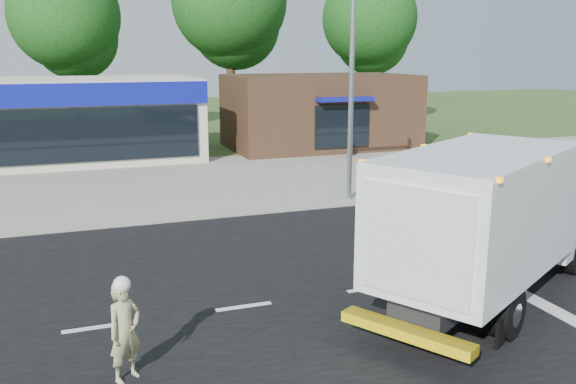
# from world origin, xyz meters

# --- Properties ---
(ground) EXTENTS (120.00, 120.00, 0.00)m
(ground) POSITION_xyz_m (0.00, 0.00, 0.00)
(ground) COLOR #385123
(ground) RESTS_ON ground
(road_asphalt) EXTENTS (60.00, 14.00, 0.02)m
(road_asphalt) POSITION_xyz_m (0.00, 0.00, 0.00)
(road_asphalt) COLOR black
(road_asphalt) RESTS_ON ground
(sidewalk) EXTENTS (60.00, 2.40, 0.12)m
(sidewalk) POSITION_xyz_m (0.00, 8.20, 0.06)
(sidewalk) COLOR gray
(sidewalk) RESTS_ON ground
(parking_apron) EXTENTS (60.00, 9.00, 0.02)m
(parking_apron) POSITION_xyz_m (0.00, 14.00, 0.01)
(parking_apron) COLOR gray
(parking_apron) RESTS_ON ground
(lane_markings) EXTENTS (55.20, 7.00, 0.01)m
(lane_markings) POSITION_xyz_m (1.35, -1.35, 0.02)
(lane_markings) COLOR silver
(lane_markings) RESTS_ON road_asphalt
(ems_box_truck) EXTENTS (7.70, 5.87, 3.36)m
(ems_box_truck) POSITION_xyz_m (2.08, -1.34, 1.94)
(ems_box_truck) COLOR black
(ems_box_truck) RESTS_ON ground
(emergency_worker) EXTENTS (0.73, 0.67, 1.78)m
(emergency_worker) POSITION_xyz_m (-5.56, -2.13, 0.88)
(emergency_worker) COLOR tan
(emergency_worker) RESTS_ON ground
(retail_strip_mall) EXTENTS (18.00, 6.20, 4.00)m
(retail_strip_mall) POSITION_xyz_m (-9.00, 19.93, 2.01)
(retail_strip_mall) COLOR beige
(retail_strip_mall) RESTS_ON ground
(brown_storefront) EXTENTS (10.00, 6.70, 4.00)m
(brown_storefront) POSITION_xyz_m (7.00, 19.98, 2.00)
(brown_storefront) COLOR #382316
(brown_storefront) RESTS_ON ground
(traffic_signal_pole) EXTENTS (3.51, 0.25, 8.00)m
(traffic_signal_pole) POSITION_xyz_m (2.35, 7.60, 4.92)
(traffic_signal_pole) COLOR gray
(traffic_signal_pole) RESTS_ON ground
(background_trees) EXTENTS (36.77, 7.39, 12.10)m
(background_trees) POSITION_xyz_m (-0.85, 28.16, 7.38)
(background_trees) COLOR #332114
(background_trees) RESTS_ON ground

